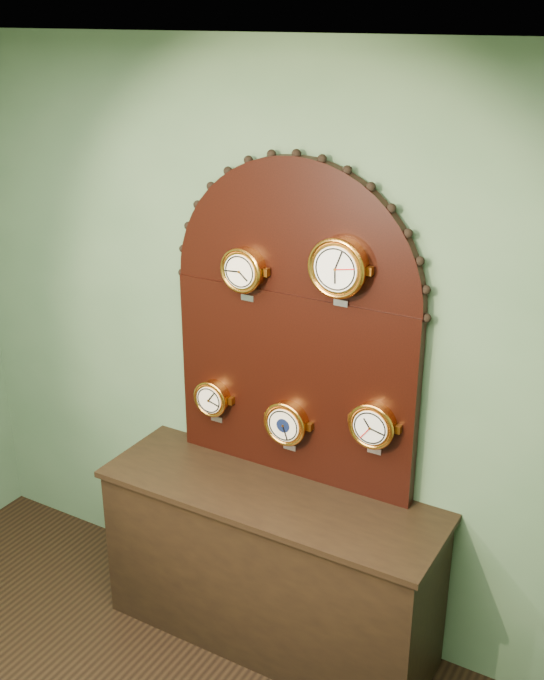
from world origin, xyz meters
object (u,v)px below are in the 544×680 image
Objects in this scene: shop_counter at (270,569)px; barometer at (287,423)px; tide_clock at (373,425)px; hygrometer at (213,398)px; roman_clock at (243,270)px; arabic_clock at (338,267)px; display_board at (295,316)px.

barometer is (0.00, 0.15, 0.72)m from shop_counter.
tide_clock is at bearing 0.03° from barometer.
shop_counter is 0.86m from hygrometer.
tide_clock is (0.84, -0.00, 0.08)m from hygrometer.
arabic_clock is (0.46, -0.00, 0.08)m from roman_clock.
hygrometer is at bearing 179.80° from roman_clock.
tide_clock reaches higher than shop_counter.
tide_clock is at bearing -8.83° from display_board.
barometer is (0.41, -0.00, -0.03)m from hygrometer.
shop_counter is 6.18× the size of roman_clock.
hygrometer is 0.84m from tide_clock.
roman_clock reaches higher than barometer.
tide_clock is (0.19, 0.00, -0.68)m from arabic_clock.
roman_clock is 0.97× the size of barometer.
tide_clock is at bearing -0.05° from hygrometer.
shop_counter is 0.94m from tide_clock.
arabic_clock is 1.16× the size of barometer.
arabic_clock is 1.31× the size of hygrometer.
hygrometer is at bearing 179.95° from tide_clock.
display_board reaches higher than roman_clock.
shop_counter is 0.74m from barometer.
tide_clock is at bearing 0.35° from arabic_clock.
arabic_clock is (0.24, -0.07, 0.28)m from display_board.
roman_clock is at bearing 179.90° from barometer.
shop_counter is 5.99× the size of barometer.
arabic_clock is 0.71m from tide_clock.
hygrometer is (-0.41, -0.07, -0.48)m from display_board.
shop_counter is at bearing -90.12° from barometer.
arabic_clock reaches higher than hygrometer.
display_board is (0.00, 0.22, 1.23)m from shop_counter.
barometer is at bearing -0.10° from roman_clock.
hygrometer is 0.89× the size of tide_clock.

